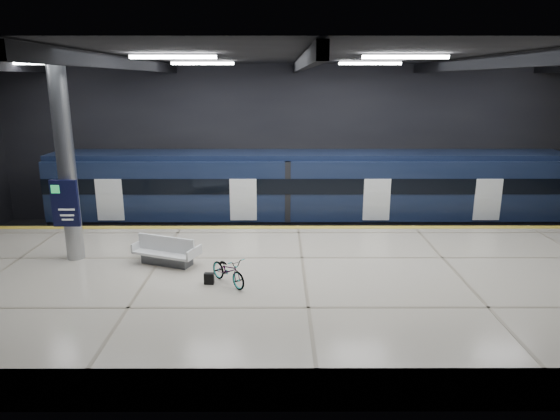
{
  "coord_description": "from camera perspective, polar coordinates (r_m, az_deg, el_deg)",
  "views": [
    {
      "loc": [
        -0.82,
        -17.68,
        7.21
      ],
      "look_at": [
        -0.77,
        1.5,
        2.2
      ],
      "focal_mm": 32.0,
      "sensor_mm": 36.0,
      "label": 1
    }
  ],
  "objects": [
    {
      "name": "bicycle",
      "position": [
        15.51,
        -5.93,
        -6.87
      ],
      "size": [
        1.53,
        1.68,
        0.89
      ],
      "primitive_type": "imported",
      "rotation": [
        0.0,
        0.0,
        0.69
      ],
      "color": "#99999E",
      "rests_on": "platform"
    },
    {
      "name": "ground",
      "position": [
        19.11,
        2.35,
        -7.54
      ],
      "size": [
        30.0,
        30.0,
        0.0
      ],
      "primitive_type": "plane",
      "color": "black",
      "rests_on": "ground"
    },
    {
      "name": "train",
      "position": [
        23.95,
        7.54,
        2.1
      ],
      "size": [
        29.4,
        2.84,
        3.79
      ],
      "color": "black",
      "rests_on": "ground"
    },
    {
      "name": "safety_strip",
      "position": [
        21.34,
        2.07,
        -1.99
      ],
      "size": [
        30.0,
        0.4,
        0.01
      ],
      "primitive_type": "cube",
      "color": "gold",
      "rests_on": "platform"
    },
    {
      "name": "platform",
      "position": [
        16.6,
        2.74,
        -9.04
      ],
      "size": [
        30.0,
        11.0,
        1.1
      ],
      "primitive_type": "cube",
      "color": "beige",
      "rests_on": "ground"
    },
    {
      "name": "pannier_bag",
      "position": [
        15.68,
        -8.11,
        -7.76
      ],
      "size": [
        0.31,
        0.2,
        0.35
      ],
      "primitive_type": "cube",
      "rotation": [
        0.0,
        0.0,
        -0.06
      ],
      "color": "black",
      "rests_on": "platform"
    },
    {
      "name": "info_column",
      "position": [
        18.34,
        -23.28,
        4.83
      ],
      "size": [
        0.9,
        0.78,
        6.9
      ],
      "color": "#9EA0A5",
      "rests_on": "platform"
    },
    {
      "name": "bench",
      "position": [
        17.5,
        -12.81,
        -4.96
      ],
      "size": [
        2.42,
        1.68,
        0.99
      ],
      "rotation": [
        0.0,
        0.0,
        -0.38
      ],
      "color": "#595B60",
      "rests_on": "platform"
    },
    {
      "name": "room_shell",
      "position": [
        17.76,
        2.54,
        9.81
      ],
      "size": [
        30.1,
        16.1,
        8.05
      ],
      "color": "black",
      "rests_on": "ground"
    },
    {
      "name": "rails",
      "position": [
        24.26,
        1.8,
        -2.45
      ],
      "size": [
        30.0,
        1.52,
        0.16
      ],
      "color": "gray",
      "rests_on": "ground"
    }
  ]
}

